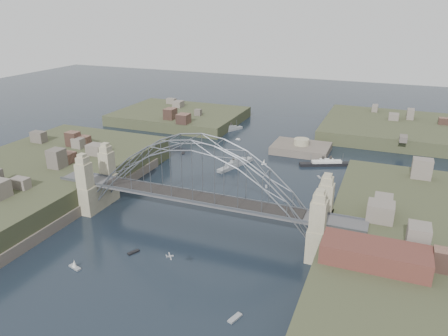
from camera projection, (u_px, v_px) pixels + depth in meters
ground at (199, 226)px, 112.16m from camera, size 500.00×500.00×0.00m
bridge at (198, 183)px, 107.73m from camera, size 84.00×13.80×24.60m
shore_west at (31, 187)px, 131.42m from camera, size 50.50×90.00×12.00m
shore_east at (439, 266)px, 91.48m from camera, size 50.50×90.00×12.00m
headland_nw at (180, 120)px, 213.37m from camera, size 60.00×45.00×9.00m
headland_ne at (404, 134)px, 189.69m from camera, size 70.00×55.00×9.50m
fort_island at (301, 153)px, 168.69m from camera, size 22.00×16.00×9.40m
wharf_shed at (375, 255)px, 81.12m from camera, size 20.00×8.00×4.00m
finger_pier at (333, 335)px, 74.09m from camera, size 4.00×22.00×1.40m
naval_cruiser_near at (236, 164)px, 153.14m from camera, size 8.11×17.65×5.36m
naval_cruiser_far at (229, 129)px, 196.10m from camera, size 8.71×13.93×4.97m
ocean_liner at (326, 164)px, 154.04m from camera, size 18.89×10.42×4.79m
aeroplane at (169, 256)px, 87.05m from camera, size 1.98×2.40×0.42m
small_boat_a at (152, 187)px, 133.77m from camera, size 1.84×2.92×2.38m
small_boat_b at (266, 187)px, 136.03m from camera, size 1.27×2.15×0.45m
small_boat_c at (133, 252)px, 99.95m from camera, size 2.08×2.97×0.45m
small_boat_d at (319, 177)px, 143.49m from camera, size 1.68×2.15×0.45m
small_boat_e at (183, 153)px, 167.03m from camera, size 2.24×3.27×0.45m
small_boat_f at (264, 162)px, 154.73m from camera, size 1.80×1.48×2.38m
small_boat_g at (235, 318)px, 78.94m from camera, size 2.06×3.38×0.45m
small_boat_h at (238, 140)px, 183.12m from camera, size 2.33×0.95×1.43m
small_boat_i at (303, 213)px, 117.23m from camera, size 1.39×2.66×2.38m
small_boat_j at (75, 265)px, 93.95m from camera, size 3.40×1.94×2.38m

